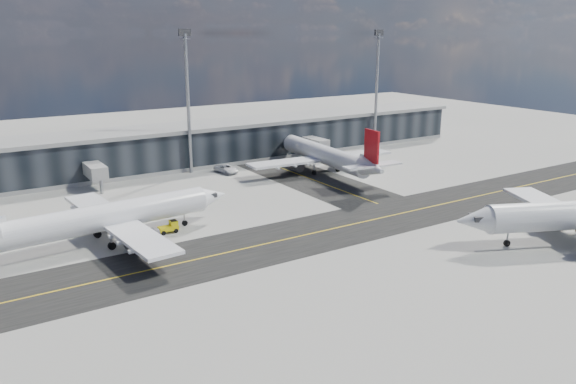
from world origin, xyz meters
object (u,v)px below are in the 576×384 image
at_px(airliner_redtail, 325,155).
at_px(service_van, 226,169).
at_px(airliner_af, 105,217).
at_px(baggage_tug, 170,227).

bearing_deg(airliner_redtail, service_van, 150.79).
distance_m(airliner_af, baggage_tug, 9.37).
bearing_deg(airliner_redtail, baggage_tug, -152.66).
bearing_deg(service_van, airliner_af, -148.92).
distance_m(airliner_af, service_van, 42.67).
relative_size(airliner_redtail, baggage_tug, 13.45).
distance_m(baggage_tug, service_van, 36.84).
relative_size(airliner_redtail, service_van, 6.42).
distance_m(airliner_af, airliner_redtail, 52.04).
relative_size(airliner_af, airliner_redtail, 0.99).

